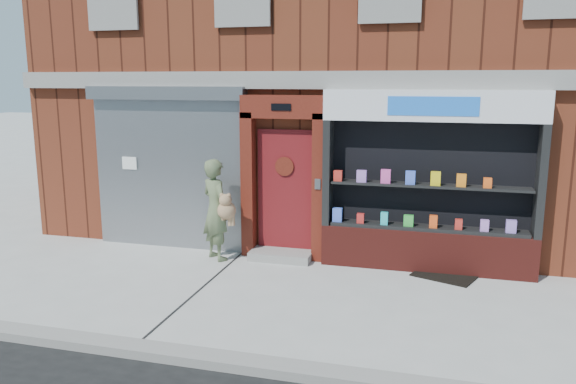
% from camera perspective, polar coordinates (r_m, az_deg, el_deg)
% --- Properties ---
extents(ground, '(80.00, 80.00, 0.00)m').
position_cam_1_polar(ground, '(8.39, 1.13, -10.75)').
color(ground, '#9E9E99').
rests_on(ground, ground).
extents(curb, '(60.00, 0.30, 0.12)m').
position_cam_1_polar(curb, '(6.49, -3.66, -17.13)').
color(curb, gray).
rests_on(curb, ground).
extents(building, '(12.00, 8.16, 8.00)m').
position_cam_1_polar(building, '(13.70, 7.45, 14.76)').
color(building, '#5B2314').
rests_on(building, ground).
extents(shutter_bay, '(3.10, 0.30, 3.04)m').
position_cam_1_polar(shutter_bay, '(10.75, -12.03, 3.40)').
color(shutter_bay, gray).
rests_on(shutter_bay, ground).
extents(red_door_bay, '(1.52, 0.58, 2.90)m').
position_cam_1_polar(red_door_bay, '(9.91, -0.46, 1.47)').
color(red_door_bay, '#4B150C').
rests_on(red_door_bay, ground).
extents(pharmacy_bay, '(3.50, 0.41, 3.00)m').
position_cam_1_polar(pharmacy_bay, '(9.53, 14.08, 0.21)').
color(pharmacy_bay, maroon).
rests_on(pharmacy_bay, ground).
extents(woman, '(0.80, 0.74, 1.81)m').
position_cam_1_polar(woman, '(9.98, -7.26, -1.78)').
color(woman, '#596643').
rests_on(woman, ground).
extents(doormat, '(1.13, 0.97, 0.02)m').
position_cam_1_polar(doormat, '(9.63, 15.63, -8.16)').
color(doormat, black).
rests_on(doormat, ground).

